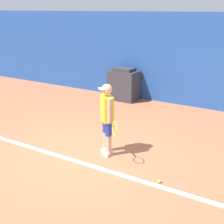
# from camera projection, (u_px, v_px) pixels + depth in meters

# --- Properties ---
(ground_plane) EXTENTS (24.00, 24.00, 0.00)m
(ground_plane) POSITION_uv_depth(u_px,v_px,m) (83.00, 156.00, 6.61)
(ground_plane) COLOR #B76642
(back_wall) EXTENTS (24.00, 0.10, 2.88)m
(back_wall) POSITION_uv_depth(u_px,v_px,m) (169.00, 59.00, 9.94)
(back_wall) COLOR #234C99
(back_wall) RESTS_ON ground_plane
(court_baseline) EXTENTS (21.60, 0.10, 0.01)m
(court_baseline) POSITION_uv_depth(u_px,v_px,m) (75.00, 161.00, 6.38)
(court_baseline) COLOR white
(court_baseline) RESTS_ON ground_plane
(tennis_player) EXTENTS (0.73, 0.68, 1.53)m
(tennis_player) POSITION_uv_depth(u_px,v_px,m) (107.00, 117.00, 6.47)
(tennis_player) COLOR tan
(tennis_player) RESTS_ON ground_plane
(tennis_ball) EXTENTS (0.07, 0.07, 0.07)m
(tennis_ball) POSITION_uv_depth(u_px,v_px,m) (159.00, 181.00, 5.59)
(tennis_ball) COLOR #D1E533
(tennis_ball) RESTS_ON ground_plane
(covered_chair) EXTENTS (0.96, 0.70, 1.09)m
(covered_chair) POSITION_uv_depth(u_px,v_px,m) (124.00, 85.00, 10.55)
(covered_chair) COLOR #333338
(covered_chair) RESTS_ON ground_plane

